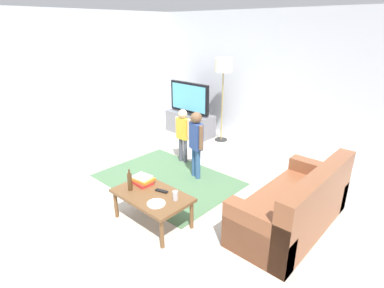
{
  "coord_description": "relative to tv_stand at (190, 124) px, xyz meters",
  "views": [
    {
      "loc": [
        3.03,
        -2.71,
        2.4
      ],
      "look_at": [
        0.0,
        0.6,
        0.65
      ],
      "focal_mm": 28.62,
      "sensor_mm": 36.0,
      "label": 1
    }
  ],
  "objects": [
    {
      "name": "ground",
      "position": [
        1.62,
        -2.3,
        -0.24
      ],
      "size": [
        7.8,
        7.8,
        0.0
      ],
      "primitive_type": "plane",
      "color": "beige"
    },
    {
      "name": "wall_back",
      "position": [
        1.62,
        0.7,
        1.11
      ],
      "size": [
        6.0,
        0.12,
        2.7
      ],
      "primitive_type": "cube",
      "color": "silver",
      "rests_on": "ground"
    },
    {
      "name": "wall_left",
      "position": [
        -1.38,
        -2.3,
        1.11
      ],
      "size": [
        0.12,
        6.0,
        2.7
      ],
      "primitive_type": "cube",
      "color": "silver",
      "rests_on": "ground"
    },
    {
      "name": "area_rug",
      "position": [
        1.3,
        -1.95,
        -0.24
      ],
      "size": [
        2.2,
        1.6,
        0.01
      ],
      "primitive_type": "cube",
      "color": "#4C724C",
      "rests_on": "ground"
    },
    {
      "name": "tv_stand",
      "position": [
        0.0,
        0.0,
        0.0
      ],
      "size": [
        1.2,
        0.44,
        0.5
      ],
      "color": "slate",
      "rests_on": "ground"
    },
    {
      "name": "tv",
      "position": [
        -0.0,
        -0.02,
        0.6
      ],
      "size": [
        1.1,
        0.28,
        0.71
      ],
      "color": "black",
      "rests_on": "tv_stand"
    },
    {
      "name": "couch",
      "position": [
        3.44,
        -1.75,
        0.05
      ],
      "size": [
        0.8,
        1.8,
        0.86
      ],
      "color": "brown",
      "rests_on": "ground"
    },
    {
      "name": "floor_lamp",
      "position": [
        0.8,
        0.15,
        1.3
      ],
      "size": [
        0.36,
        0.36,
        1.78
      ],
      "color": "#262626",
      "rests_on": "ground"
    },
    {
      "name": "child_near_tv",
      "position": [
        0.98,
        -1.24,
        0.36
      ],
      "size": [
        0.34,
        0.16,
        1.01
      ],
      "color": "#4C4C59",
      "rests_on": "ground"
    },
    {
      "name": "child_center",
      "position": [
        1.58,
        -1.55,
        0.44
      ],
      "size": [
        0.36,
        0.21,
        1.13
      ],
      "color": "#33598C",
      "rests_on": "ground"
    },
    {
      "name": "coffee_table",
      "position": [
        2.02,
        -2.88,
        0.13
      ],
      "size": [
        1.0,
        0.6,
        0.42
      ],
      "color": "brown",
      "rests_on": "ground"
    },
    {
      "name": "book_stack",
      "position": [
        1.72,
        -2.78,
        0.23
      ],
      "size": [
        0.28,
        0.24,
        0.1
      ],
      "color": "red",
      "rests_on": "coffee_table"
    },
    {
      "name": "bottle",
      "position": [
        1.74,
        -3.0,
        0.3
      ],
      "size": [
        0.06,
        0.06,
        0.29
      ],
      "color": "#4C3319",
      "rests_on": "coffee_table"
    },
    {
      "name": "tv_remote",
      "position": [
        2.07,
        -2.76,
        0.19
      ],
      "size": [
        0.18,
        0.09,
        0.02
      ],
      "primitive_type": "cube",
      "rotation": [
        0.0,
        0.0,
        0.28
      ],
      "color": "black",
      "rests_on": "coffee_table"
    },
    {
      "name": "soda_can",
      "position": [
        2.34,
        -2.78,
        0.24
      ],
      "size": [
        0.07,
        0.07,
        0.12
      ],
      "primitive_type": "cylinder",
      "color": "silver",
      "rests_on": "coffee_table"
    },
    {
      "name": "plate",
      "position": [
        2.24,
        -3.0,
        0.18
      ],
      "size": [
        0.22,
        0.22,
        0.02
      ],
      "color": "white",
      "rests_on": "coffee_table"
    }
  ]
}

